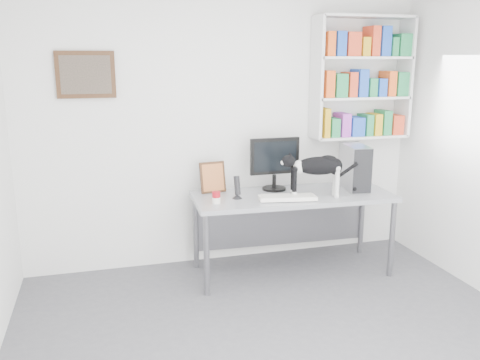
# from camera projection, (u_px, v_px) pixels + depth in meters

# --- Properties ---
(room) EXTENTS (4.01, 4.01, 2.70)m
(room) POSITION_uv_depth(u_px,v_px,m) (302.00, 171.00, 3.19)
(room) COLOR #57565C
(room) RESTS_ON ground
(bookshelf) EXTENTS (1.03, 0.28, 1.24)m
(bookshelf) POSITION_uv_depth(u_px,v_px,m) (362.00, 78.00, 5.17)
(bookshelf) COLOR silver
(bookshelf) RESTS_ON room
(wall_art) EXTENTS (0.52, 0.04, 0.42)m
(wall_art) POSITION_uv_depth(u_px,v_px,m) (86.00, 75.00, 4.56)
(wall_art) COLOR #442B16
(wall_art) RESTS_ON room
(desk) EXTENTS (1.92, 0.81, 0.79)m
(desk) POSITION_uv_depth(u_px,v_px,m) (292.00, 233.00, 4.91)
(desk) COLOR gray
(desk) RESTS_ON room
(monitor) EXTENTS (0.50, 0.24, 0.53)m
(monitor) POSITION_uv_depth(u_px,v_px,m) (274.00, 163.00, 4.93)
(monitor) COLOR black
(monitor) RESTS_ON desk
(keyboard) EXTENTS (0.55, 0.29, 0.04)m
(keyboard) POSITION_uv_depth(u_px,v_px,m) (287.00, 198.00, 4.63)
(keyboard) COLOR white
(keyboard) RESTS_ON desk
(pc_tower) EXTENTS (0.25, 0.46, 0.43)m
(pc_tower) POSITION_uv_depth(u_px,v_px,m) (355.00, 167.00, 5.00)
(pc_tower) COLOR #B4B5B9
(pc_tower) RESTS_ON desk
(speaker) EXTENTS (0.12, 0.12, 0.22)m
(speaker) POSITION_uv_depth(u_px,v_px,m) (237.00, 187.00, 4.65)
(speaker) COLOR black
(speaker) RESTS_ON desk
(leaning_print) EXTENTS (0.26, 0.13, 0.31)m
(leaning_print) POSITION_uv_depth(u_px,v_px,m) (213.00, 177.00, 4.86)
(leaning_print) COLOR #442B16
(leaning_print) RESTS_ON desk
(soup_can) EXTENTS (0.08, 0.08, 0.11)m
(soup_can) POSITION_uv_depth(u_px,v_px,m) (216.00, 197.00, 4.50)
(soup_can) COLOR #A10D18
(soup_can) RESTS_ON desk
(cat) EXTENTS (0.67, 0.28, 0.40)m
(cat) POSITION_uv_depth(u_px,v_px,m) (317.00, 176.00, 4.68)
(cat) COLOR black
(cat) RESTS_ON desk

